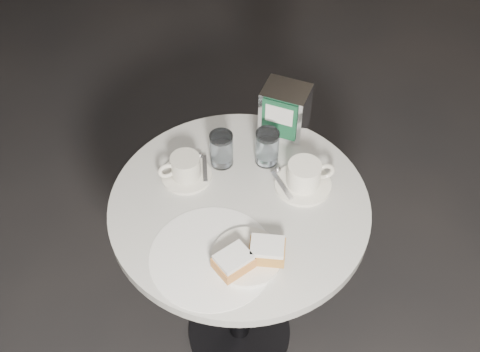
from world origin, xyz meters
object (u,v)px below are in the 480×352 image
object	(u,v)px
water_glass_right	(267,148)
napkin_dispenser	(285,110)
water_glass_left	(222,150)
cafe_table	(239,246)
coffee_cup_right	(304,177)
beignet_plate	(249,256)
coffee_cup_left	(185,169)

from	to	relation	value
water_glass_right	napkin_dispenser	distance (m)	0.14
water_glass_left	napkin_dispenser	world-z (taller)	napkin_dispenser
cafe_table	water_glass_right	world-z (taller)	water_glass_right
cafe_table	coffee_cup_right	xyz separation A→B (m)	(0.17, 0.08, 0.23)
water_glass_left	coffee_cup_right	bearing A→B (deg)	-15.66
beignet_plate	napkin_dispenser	distance (m)	0.49
cafe_table	water_glass_left	xyz separation A→B (m)	(-0.06, 0.14, 0.25)
water_glass_left	water_glass_right	xyz separation A→B (m)	(0.13, 0.02, 0.00)
coffee_cup_right	water_glass_right	world-z (taller)	water_glass_right
coffee_cup_left	water_glass_right	size ratio (longest dim) A/B	1.74
beignet_plate	water_glass_right	size ratio (longest dim) A/B	2.18
water_glass_left	napkin_dispenser	size ratio (longest dim) A/B	0.69
coffee_cup_left	napkin_dispenser	bearing A→B (deg)	15.08
beignet_plate	coffee_cup_left	world-z (taller)	coffee_cup_left
napkin_dispenser	water_glass_right	bearing A→B (deg)	-91.54
beignet_plate	napkin_dispenser	size ratio (longest dim) A/B	1.52
coffee_cup_right	water_glass_right	bearing A→B (deg)	126.05
beignet_plate	coffee_cup_left	distance (m)	0.33
coffee_cup_right	water_glass_right	size ratio (longest dim) A/B	1.80
water_glass_left	napkin_dispenser	distance (m)	0.23
water_glass_right	napkin_dispenser	bearing A→B (deg)	72.43
water_glass_right	coffee_cup_right	bearing A→B (deg)	-38.37
coffee_cup_left	coffee_cup_right	xyz separation A→B (m)	(0.32, -0.00, 0.00)
coffee_cup_right	beignet_plate	bearing A→B (deg)	-131.67
coffee_cup_left	water_glass_left	distance (m)	0.11
coffee_cup_right	water_glass_right	xyz separation A→B (m)	(-0.11, 0.08, 0.02)
beignet_plate	water_glass_right	bearing A→B (deg)	86.48
cafe_table	water_glass_right	distance (m)	0.30
coffee_cup_right	water_glass_left	xyz separation A→B (m)	(-0.23, 0.06, 0.02)
beignet_plate	coffee_cup_right	distance (m)	0.29
coffee_cup_right	water_glass_left	size ratio (longest dim) A/B	1.82
cafe_table	coffee_cup_left	xyz separation A→B (m)	(-0.16, 0.08, 0.23)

